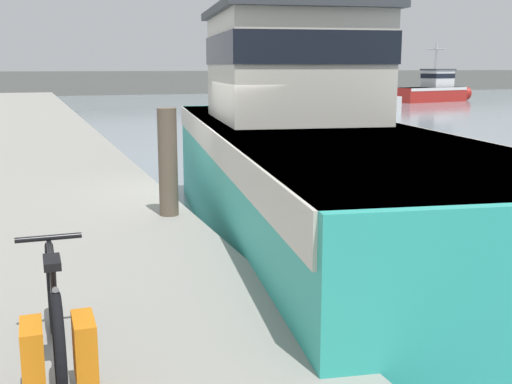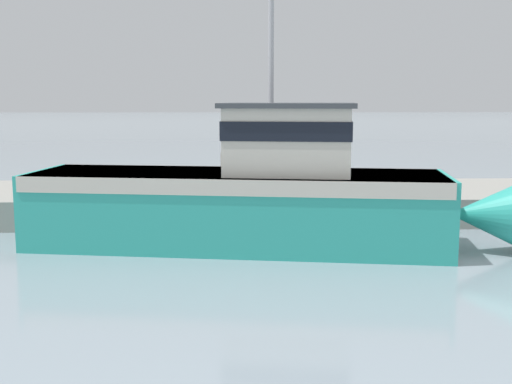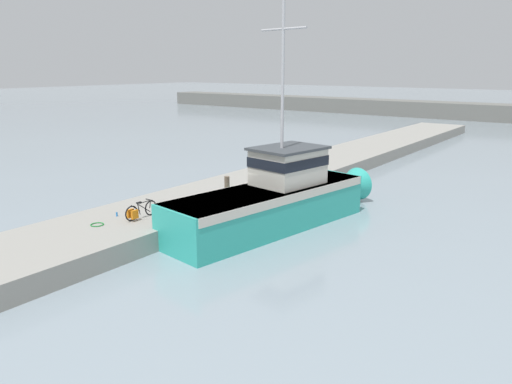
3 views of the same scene
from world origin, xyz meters
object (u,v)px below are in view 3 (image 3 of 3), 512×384
at_px(mooring_post, 227,190).
at_px(fishing_boat_main, 278,197).
at_px(water_bottle_by_bike, 117,214).
at_px(bicycle_touring, 138,211).

bearing_deg(mooring_post, fishing_boat_main, 23.04).
bearing_deg(fishing_boat_main, mooring_post, -148.06).
bearing_deg(fishing_boat_main, water_bottle_by_bike, -123.68).
distance_m(bicycle_touring, water_bottle_by_bike, 1.15).
relative_size(bicycle_touring, water_bottle_by_bike, 9.44).
xyz_separation_m(mooring_post, water_bottle_by_bike, (-2.65, -4.38, -0.59)).
distance_m(bicycle_touring, mooring_post, 4.37).
relative_size(fishing_boat_main, water_bottle_by_bike, 68.40).
relative_size(mooring_post, water_bottle_by_bike, 7.40).
height_order(mooring_post, water_bottle_by_bike, mooring_post).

